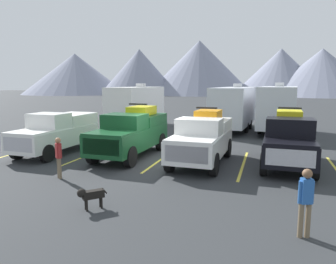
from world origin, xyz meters
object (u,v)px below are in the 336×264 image
at_px(camper_trailer_b, 234,106).
at_px(dog, 90,195).
at_px(pickup_truck_b, 131,132).
at_px(person_a, 59,155).
at_px(camper_trailer_a, 136,104).
at_px(camper_trailer_c, 278,107).
at_px(pickup_truck_a, 58,132).
at_px(pickup_truck_d, 289,139).
at_px(person_b, 306,198).
at_px(pickup_truck_c, 203,138).

bearing_deg(camper_trailer_b, dog, -97.55).
bearing_deg(camper_trailer_b, pickup_truck_b, -110.80).
distance_m(camper_trailer_b, person_a, 16.23).
height_order(camper_trailer_a, camper_trailer_c, camper_trailer_c).
distance_m(pickup_truck_a, pickup_truck_d, 11.71).
height_order(pickup_truck_b, pickup_truck_d, pickup_truck_b).
bearing_deg(camper_trailer_a, person_b, -55.96).
distance_m(camper_trailer_b, person_b, 18.16).
bearing_deg(person_a, pickup_truck_b, 76.61).
height_order(person_b, dog, person_b).
bearing_deg(pickup_truck_a, pickup_truck_c, 0.30).
relative_size(pickup_truck_a, pickup_truck_b, 0.95).
distance_m(pickup_truck_b, dog, 7.28).
relative_size(camper_trailer_b, dog, 13.02).
distance_m(camper_trailer_b, camper_trailer_c, 3.33).
bearing_deg(camper_trailer_b, person_a, -108.66).
height_order(pickup_truck_d, person_a, pickup_truck_d).
distance_m(person_a, person_b, 9.04).
xyz_separation_m(camper_trailer_a, camper_trailer_c, (11.40, -0.39, 0.04)).
bearing_deg(camper_trailer_b, pickup_truck_d, -71.58).
xyz_separation_m(person_b, dog, (-5.88, -0.01, -0.53)).
bearing_deg(pickup_truck_d, camper_trailer_a, 139.33).
bearing_deg(dog, pickup_truck_d, 51.24).
xyz_separation_m(pickup_truck_a, camper_trailer_b, (8.19, 11.23, 0.80)).
height_order(pickup_truck_d, camper_trailer_c, camper_trailer_c).
distance_m(pickup_truck_a, person_b, 13.42).
distance_m(pickup_truck_a, dog, 8.81).
bearing_deg(person_b, pickup_truck_a, 150.75).
bearing_deg(dog, person_b, 0.14).
distance_m(camper_trailer_b, dog, 18.02).
xyz_separation_m(pickup_truck_a, camper_trailer_a, (0.01, 10.76, 0.80)).
distance_m(pickup_truck_d, camper_trailer_a, 15.42).
bearing_deg(person_b, camper_trailer_b, 101.19).
distance_m(pickup_truck_c, camper_trailer_a, 13.32).
height_order(pickup_truck_a, camper_trailer_b, camper_trailer_b).
height_order(camper_trailer_a, camper_trailer_b, same).
bearing_deg(person_b, person_a, 164.33).
xyz_separation_m(pickup_truck_c, person_b, (3.83, -6.60, -0.21)).
distance_m(pickup_truck_c, person_b, 7.63).
height_order(pickup_truck_a, camper_trailer_a, camper_trailer_a).
bearing_deg(camper_trailer_c, dog, -108.22).
distance_m(camper_trailer_c, person_b, 16.96).
xyz_separation_m(camper_trailer_a, person_b, (11.70, -17.32, -0.95)).
relative_size(person_a, dog, 2.33).
height_order(pickup_truck_c, camper_trailer_a, camper_trailer_a).
height_order(pickup_truck_d, camper_trailer_b, camper_trailer_b).
height_order(camper_trailer_b, person_b, camper_trailer_b).
height_order(pickup_truck_d, camper_trailer_a, camper_trailer_a).
xyz_separation_m(pickup_truck_a, person_b, (11.71, -6.56, -0.15)).
bearing_deg(dog, camper_trailer_c, 71.78).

